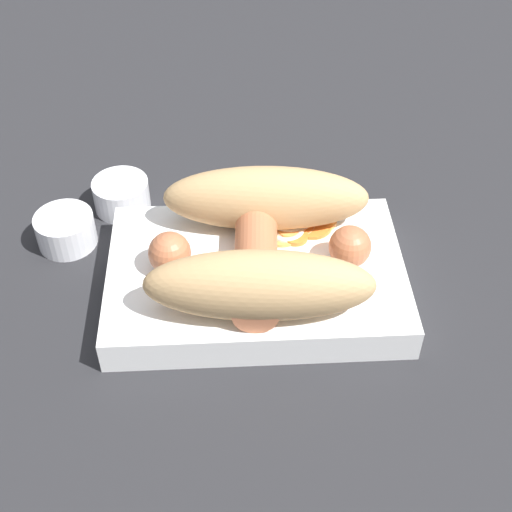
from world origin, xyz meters
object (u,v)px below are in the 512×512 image
(food_tray, at_px, (256,278))
(bread_roll, at_px, (266,239))
(condiment_cup_near, at_px, (122,196))
(condiment_cup_far, at_px, (66,231))
(sausage, at_px, (260,250))

(food_tray, xyz_separation_m, bread_roll, (0.01, 0.00, 0.04))
(bread_roll, height_order, condiment_cup_near, bread_roll)
(condiment_cup_near, xyz_separation_m, condiment_cup_far, (-0.04, -0.05, 0.00))
(condiment_cup_near, bearing_deg, bread_roll, -41.74)
(food_tray, xyz_separation_m, condiment_cup_far, (-0.16, 0.07, -0.00))
(bread_roll, bearing_deg, sausage, -167.41)
(condiment_cup_far, bearing_deg, food_tray, -22.36)
(sausage, distance_m, condiment_cup_near, 0.17)
(bread_roll, xyz_separation_m, sausage, (-0.00, -0.00, -0.01))
(bread_roll, relative_size, sausage, 1.02)
(sausage, bearing_deg, bread_roll, 12.59)
(bread_roll, relative_size, condiment_cup_near, 3.47)
(sausage, bearing_deg, condiment_cup_near, 136.94)
(food_tray, bearing_deg, sausage, -4.22)
(sausage, distance_m, condiment_cup_far, 0.18)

